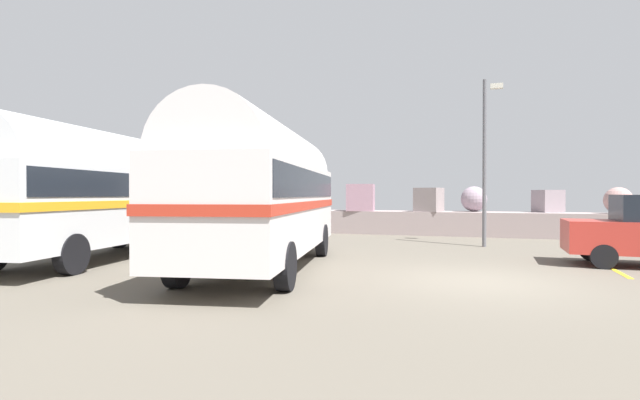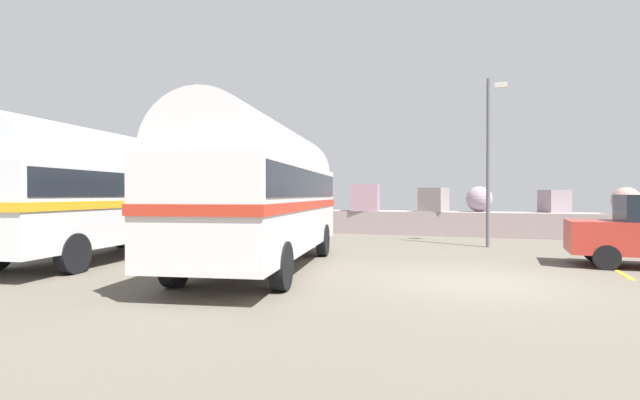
# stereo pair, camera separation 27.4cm
# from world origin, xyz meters

# --- Properties ---
(ground) EXTENTS (32.00, 26.00, 0.02)m
(ground) POSITION_xyz_m (0.00, 0.00, 0.01)
(ground) COLOR #5B544A
(breakwater) EXTENTS (31.36, 2.20, 2.42)m
(breakwater) POSITION_xyz_m (-0.44, 11.79, 0.74)
(breakwater) COLOR gray
(breakwater) RESTS_ON ground
(vintage_coach) EXTENTS (3.91, 8.88, 3.70)m
(vintage_coach) POSITION_xyz_m (-5.10, 0.12, 2.05)
(vintage_coach) COLOR black
(vintage_coach) RESTS_ON ground
(second_coach) EXTENTS (3.65, 8.84, 3.70)m
(second_coach) POSITION_xyz_m (-10.43, 0.30, 2.05)
(second_coach) COLOR black
(second_coach) RESTS_ON ground
(lamp_post) EXTENTS (0.72, 0.96, 5.99)m
(lamp_post) POSITION_xyz_m (0.32, 7.21, 3.40)
(lamp_post) COLOR #5B5B60
(lamp_post) RESTS_ON ground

